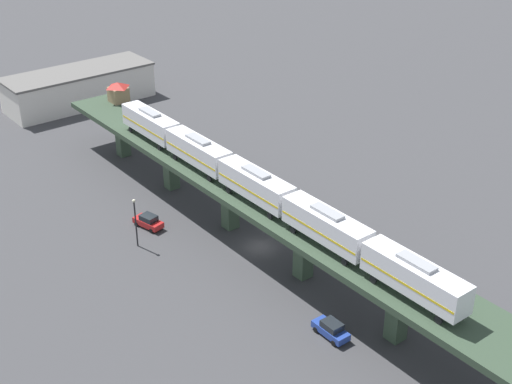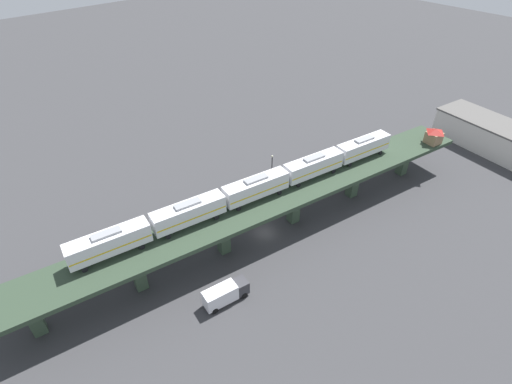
{
  "view_description": "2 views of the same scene",
  "coord_description": "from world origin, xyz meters",
  "views": [
    {
      "loc": [
        -57.75,
        -54.23,
        49.65
      ],
      "look_at": [
        -1.53,
        -0.78,
        8.96
      ],
      "focal_mm": 50.0,
      "sensor_mm": 36.0,
      "label": 1
    },
    {
      "loc": [
        40.07,
        -36.78,
        50.49
      ],
      "look_at": [
        -1.53,
        -0.78,
        8.96
      ],
      "focal_mm": 28.0,
      "sensor_mm": 36.0,
      "label": 2
    }
  ],
  "objects": [
    {
      "name": "warehouse_building",
      "position": [
        14.31,
        61.81,
        3.41
      ],
      "size": [
        29.69,
        14.03,
        6.8
      ],
      "color": "beige",
      "rests_on": "ground"
    },
    {
      "name": "street_car_red",
      "position": [
        -6.83,
        14.5,
        0.94
      ],
      "size": [
        2.25,
        4.54,
        1.89
      ],
      "color": "#AD1E1E",
      "rests_on": "ground"
    },
    {
      "name": "subway_train",
      "position": [
        -1.53,
        -0.78,
        10.0
      ],
      "size": [
        11.91,
        62.14,
        4.45
      ],
      "color": "silver",
      "rests_on": "elevated_viaduct"
    },
    {
      "name": "street_car_blue",
      "position": [
        -7.93,
        -18.03,
        0.94
      ],
      "size": [
        2.48,
        4.63,
        1.89
      ],
      "color": "#233D93",
      "rests_on": "ground"
    },
    {
      "name": "ground_plane",
      "position": [
        0.0,
        0.0,
        0.0
      ],
      "size": [
        400.0,
        400.0,
        0.0
      ],
      "primitive_type": "plane",
      "color": "#38383A"
    },
    {
      "name": "elevated_viaduct",
      "position": [
        -0.03,
        -0.17,
        6.42
      ],
      "size": [
        21.78,
        92.24,
        7.46
      ],
      "color": "#2C3D2C",
      "rests_on": "ground"
    },
    {
      "name": "delivery_truck",
      "position": [
        7.53,
        -14.8,
        1.76
      ],
      "size": [
        3.22,
        7.44,
        3.2
      ],
      "color": "#333338",
      "rests_on": "ground"
    },
    {
      "name": "signal_hut",
      "position": [
        8.42,
        40.5,
        9.26
      ],
      "size": [
        3.66,
        3.66,
        3.4
      ],
      "color": "#8C7251",
      "rests_on": "elevated_viaduct"
    },
    {
      "name": "street_lamp",
      "position": [
        -10.88,
        11.75,
        4.11
      ],
      "size": [
        0.44,
        0.44,
        6.94
      ],
      "color": "black",
      "rests_on": "ground"
    }
  ]
}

